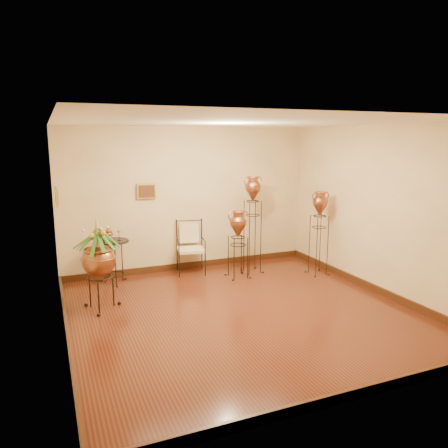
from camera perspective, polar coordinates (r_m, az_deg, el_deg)
name	(u,v)px	position (r m, az deg, el deg)	size (l,w,h in m)	color
ground	(241,312)	(6.72, 2.30, -11.39)	(5.00, 5.00, 0.00)	#572214
room_shell	(242,198)	(6.28, 2.34, 3.41)	(5.02, 5.02, 2.81)	beige
amphora_tall	(252,223)	(8.42, 3.74, 0.08)	(0.47, 0.47, 1.89)	black
amphora_mid	(319,233)	(8.49, 12.30, -1.10)	(0.38, 0.38, 1.62)	black
amphora_short	(238,244)	(8.14, 1.83, -2.62)	(0.46, 0.46, 1.29)	black
planter_urn	(99,257)	(6.83, -16.06, -4.12)	(0.99, 0.99, 1.48)	black
armchair	(191,248)	(8.44, -4.37, -3.09)	(0.66, 0.63, 1.02)	black
side_table	(114,261)	(8.10, -14.19, -4.70)	(0.67, 0.67, 1.00)	black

